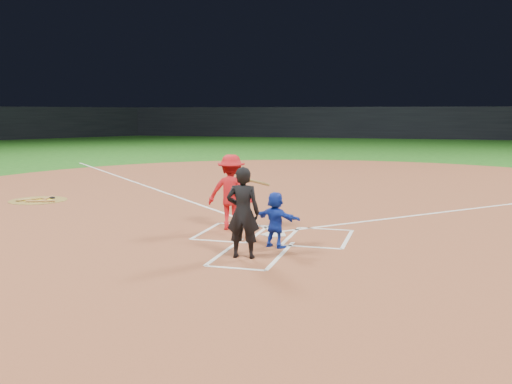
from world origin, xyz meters
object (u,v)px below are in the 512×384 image
(home_plate, at_px, (274,234))
(batter_at_plate, at_px, (231,192))
(on_deck_circle, at_px, (38,200))
(catcher, at_px, (275,220))
(umpire, at_px, (243,213))

(home_plate, relative_size, batter_at_plate, 0.35)
(on_deck_circle, xyz_separation_m, catcher, (8.36, -3.88, 0.55))
(umpire, distance_m, batter_at_plate, 2.58)
(umpire, xyz_separation_m, batter_at_plate, (-1.01, 2.38, 0.01))
(batter_at_plate, bearing_deg, home_plate, -16.62)
(on_deck_circle, height_order, batter_at_plate, batter_at_plate)
(home_plate, bearing_deg, batter_at_plate, -16.62)
(catcher, bearing_deg, home_plate, -52.26)
(batter_at_plate, bearing_deg, catcher, -45.74)
(catcher, distance_m, batter_at_plate, 2.00)
(catcher, relative_size, batter_at_plate, 0.65)
(batter_at_plate, bearing_deg, on_deck_circle, 160.58)
(home_plate, height_order, batter_at_plate, batter_at_plate)
(home_plate, bearing_deg, on_deck_circle, -19.05)
(home_plate, relative_size, umpire, 0.36)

